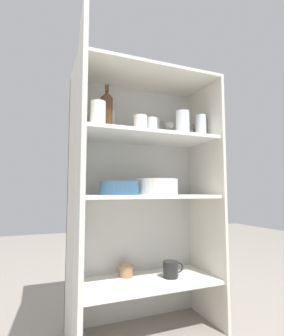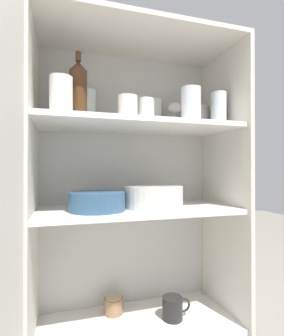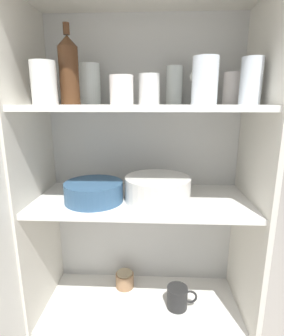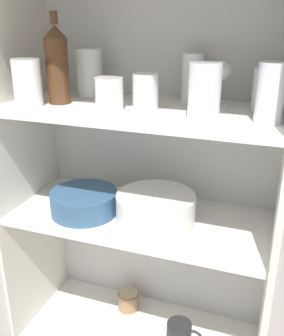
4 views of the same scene
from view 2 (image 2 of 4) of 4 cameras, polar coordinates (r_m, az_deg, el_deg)
cupboard_back_panel at (r=1.28m, az=-3.13°, el=-8.92°), size 0.84×0.02×1.45m
cupboard_side_left at (r=1.07m, az=-22.89°, el=-10.59°), size 0.02×0.39×1.45m
cupboard_side_right at (r=1.27m, az=17.39°, el=-8.93°), size 0.02×0.39×1.45m
cupboard_top_panel at (r=1.21m, az=-0.83°, el=26.25°), size 0.84×0.39×0.02m
shelf_board_lower at (r=1.26m, az=-0.84°, el=-30.98°), size 0.80×0.35×0.02m
shelf_board_middle at (r=1.10m, az=-0.83°, el=-9.11°), size 0.80×0.35×0.02m
shelf_board_upper at (r=1.10m, az=-0.83°, el=9.07°), size 0.80×0.35×0.02m
tumbler_glass_0 at (r=1.27m, az=2.88°, el=11.52°), size 0.06×0.06×0.14m
tumbler_glass_1 at (r=1.32m, az=12.53°, el=10.45°), size 0.08×0.08×0.11m
tumbler_glass_2 at (r=1.17m, az=-12.07°, el=12.70°), size 0.08×0.08×0.15m
tumbler_glass_3 at (r=1.11m, az=10.62°, el=13.28°), size 0.08×0.08×0.14m
tumbler_glass_4 at (r=0.98m, az=-17.21°, el=14.77°), size 0.08×0.08×0.13m
tumbler_glass_5 at (r=1.09m, az=0.79°, el=12.30°), size 0.07×0.07×0.10m
tumbler_glass_6 at (r=1.21m, az=16.35°, el=12.16°), size 0.07×0.07×0.15m
tumbler_glass_7 at (r=1.03m, az=-3.16°, el=12.91°), size 0.08×0.08×0.09m
wine_glass_0 at (r=1.27m, az=7.12°, el=12.47°), size 0.07×0.07×0.13m
wine_bottle at (r=1.06m, az=-13.71°, el=16.21°), size 0.07×0.07×0.26m
plate_stack_white at (r=1.08m, az=2.51°, el=-6.29°), size 0.24×0.24×0.09m
mixing_bowl_large at (r=1.01m, az=-9.77°, el=-7.01°), size 0.21×0.21×0.07m
coffee_mug_primary at (r=1.26m, az=6.76°, el=-27.99°), size 0.13×0.09×0.09m
storage_jar at (r=1.30m, az=-6.21°, el=-27.55°), size 0.08×0.08×0.07m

